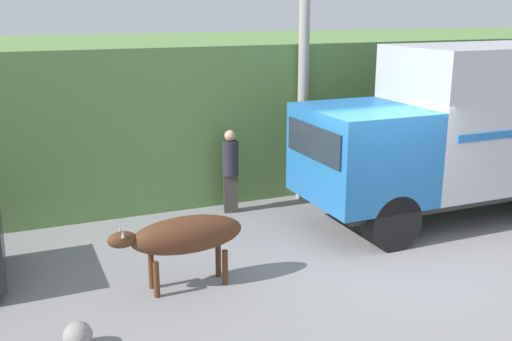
% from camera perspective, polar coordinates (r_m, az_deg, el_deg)
% --- Properties ---
extents(ground_plane, '(60.00, 60.00, 0.00)m').
position_cam_1_polar(ground_plane, '(10.59, 12.68, -8.06)').
color(ground_plane, gray).
extents(hillside_embankment, '(32.00, 6.83, 3.37)m').
position_cam_1_polar(hillside_embankment, '(16.28, -1.80, 6.65)').
color(hillside_embankment, '#608C47').
rests_on(hillside_embankment, ground_plane).
extents(cargo_truck, '(6.62, 2.26, 3.43)m').
position_cam_1_polar(cargo_truck, '(12.65, 19.96, 3.95)').
color(cargo_truck, '#2D2D2D').
rests_on(cargo_truck, ground_plane).
extents(brown_cow, '(2.04, 0.57, 1.13)m').
position_cam_1_polar(brown_cow, '(9.05, -6.81, -6.21)').
color(brown_cow, '#512D19').
rests_on(brown_cow, ground_plane).
extents(pedestrian_on_hill, '(0.41, 0.41, 1.74)m').
position_cam_1_polar(pedestrian_on_hill, '(12.27, -2.45, 0.31)').
color(pedestrian_on_hill, '#38332D').
rests_on(pedestrian_on_hill, ground_plane).
extents(utility_pole, '(0.90, 0.23, 5.80)m').
position_cam_1_polar(utility_pole, '(12.87, 4.56, 10.28)').
color(utility_pole, '#9E998E').
rests_on(utility_pole, ground_plane).
extents(roadside_rock, '(0.36, 0.36, 0.36)m').
position_cam_1_polar(roadside_rock, '(8.03, -16.60, -14.85)').
color(roadside_rock, gray).
rests_on(roadside_rock, ground_plane).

